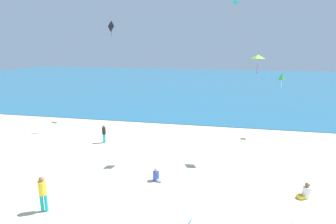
{
  "coord_description": "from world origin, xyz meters",
  "views": [
    {
      "loc": [
        3.07,
        -6.24,
        7.38
      ],
      "look_at": [
        0.0,
        8.55,
        3.71
      ],
      "focal_mm": 29.81,
      "sensor_mm": 36.0,
      "label": 1
    }
  ],
  "objects_px": {
    "kite_lime": "(258,57)",
    "kite_teal": "(235,3)",
    "person_5": "(104,133)",
    "kite_black": "(111,26)",
    "person_6": "(157,176)",
    "kite_green": "(282,76)",
    "person_4": "(43,192)",
    "person_0": "(306,192)"
  },
  "relations": [
    {
      "from": "person_5",
      "to": "person_6",
      "type": "relative_size",
      "value": 1.89
    },
    {
      "from": "person_5",
      "to": "kite_lime",
      "type": "relative_size",
      "value": 1.2
    },
    {
      "from": "kite_green",
      "to": "kite_teal",
      "type": "height_order",
      "value": "kite_teal"
    },
    {
      "from": "person_6",
      "to": "kite_black",
      "type": "height_order",
      "value": "kite_black"
    },
    {
      "from": "person_6",
      "to": "kite_lime",
      "type": "bearing_deg",
      "value": 55.47
    },
    {
      "from": "person_0",
      "to": "person_6",
      "type": "bearing_deg",
      "value": -24.0
    },
    {
      "from": "kite_lime",
      "to": "person_0",
      "type": "bearing_deg",
      "value": -63.38
    },
    {
      "from": "person_5",
      "to": "kite_teal",
      "type": "xyz_separation_m",
      "value": [
        9.46,
        8.62,
        10.18
      ]
    },
    {
      "from": "kite_black",
      "to": "person_6",
      "type": "bearing_deg",
      "value": -58.72
    },
    {
      "from": "person_0",
      "to": "kite_green",
      "type": "distance_m",
      "value": 10.92
    },
    {
      "from": "kite_black",
      "to": "person_0",
      "type": "bearing_deg",
      "value": -39.67
    },
    {
      "from": "person_0",
      "to": "kite_lime",
      "type": "distance_m",
      "value": 8.1
    },
    {
      "from": "person_4",
      "to": "kite_lime",
      "type": "distance_m",
      "value": 13.82
    },
    {
      "from": "kite_lime",
      "to": "kite_teal",
      "type": "relative_size",
      "value": 0.8
    },
    {
      "from": "person_6",
      "to": "kite_lime",
      "type": "xyz_separation_m",
      "value": [
        5.36,
        4.26,
        6.37
      ]
    },
    {
      "from": "person_4",
      "to": "kite_lime",
      "type": "relative_size",
      "value": 1.46
    },
    {
      "from": "person_4",
      "to": "kite_black",
      "type": "xyz_separation_m",
      "value": [
        -3.15,
        16.1,
        8.06
      ]
    },
    {
      "from": "person_4",
      "to": "person_5",
      "type": "bearing_deg",
      "value": 172.02
    },
    {
      "from": "kite_teal",
      "to": "kite_black",
      "type": "bearing_deg",
      "value": -172.32
    },
    {
      "from": "person_0",
      "to": "kite_black",
      "type": "xyz_separation_m",
      "value": [
        -15.04,
        12.48,
        8.74
      ]
    },
    {
      "from": "person_5",
      "to": "kite_black",
      "type": "bearing_deg",
      "value": -69.94
    },
    {
      "from": "person_6",
      "to": "kite_teal",
      "type": "bearing_deg",
      "value": 90.71
    },
    {
      "from": "person_4",
      "to": "kite_green",
      "type": "relative_size",
      "value": 1.37
    },
    {
      "from": "person_0",
      "to": "kite_black",
      "type": "height_order",
      "value": "kite_black"
    },
    {
      "from": "person_5",
      "to": "kite_teal",
      "type": "height_order",
      "value": "kite_teal"
    },
    {
      "from": "kite_lime",
      "to": "person_5",
      "type": "bearing_deg",
      "value": 175.23
    },
    {
      "from": "person_4",
      "to": "kite_green",
      "type": "distance_m",
      "value": 18.57
    },
    {
      "from": "kite_black",
      "to": "kite_lime",
      "type": "relative_size",
      "value": 1.28
    },
    {
      "from": "person_4",
      "to": "kite_green",
      "type": "xyz_separation_m",
      "value": [
        12.11,
        13.51,
        3.96
      ]
    },
    {
      "from": "kite_teal",
      "to": "person_0",
      "type": "bearing_deg",
      "value": -75.63
    },
    {
      "from": "person_4",
      "to": "kite_black",
      "type": "relative_size",
      "value": 1.14
    },
    {
      "from": "person_6",
      "to": "kite_black",
      "type": "distance_m",
      "value": 16.79
    },
    {
      "from": "kite_green",
      "to": "kite_lime",
      "type": "height_order",
      "value": "kite_lime"
    },
    {
      "from": "kite_black",
      "to": "kite_green",
      "type": "xyz_separation_m",
      "value": [
        15.26,
        -2.6,
        -4.1
      ]
    },
    {
      "from": "kite_lime",
      "to": "kite_teal",
      "type": "height_order",
      "value": "kite_teal"
    },
    {
      "from": "kite_black",
      "to": "kite_green",
      "type": "relative_size",
      "value": 1.2
    },
    {
      "from": "person_6",
      "to": "kite_lime",
      "type": "distance_m",
      "value": 9.35
    },
    {
      "from": "person_0",
      "to": "kite_lime",
      "type": "height_order",
      "value": "kite_lime"
    },
    {
      "from": "kite_black",
      "to": "kite_teal",
      "type": "distance_m",
      "value": 11.72
    },
    {
      "from": "kite_green",
      "to": "kite_teal",
      "type": "xyz_separation_m",
      "value": [
        -3.81,
        4.14,
        6.05
      ]
    },
    {
      "from": "person_5",
      "to": "kite_green",
      "type": "xyz_separation_m",
      "value": [
        13.27,
        4.48,
        4.13
      ]
    },
    {
      "from": "person_6",
      "to": "person_5",
      "type": "bearing_deg",
      "value": 153.49
    }
  ]
}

